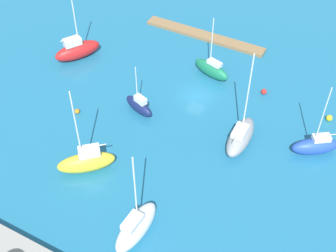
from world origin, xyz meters
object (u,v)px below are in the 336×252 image
(pier_dock, at_px, (204,36))
(sailboat_yellow_lone_south, at_px, (87,161))
(mooring_buoy_yellow, at_px, (329,118))
(sailboat_gray_along_channel, at_px, (240,136))
(sailboat_blue_outer_mooring, at_px, (316,146))
(mooring_buoy_orange, at_px, (77,111))
(sailboat_red_east_end, at_px, (77,50))
(sailboat_navy_mid_basin, at_px, (139,105))
(mooring_buoy_red, at_px, (264,92))
(sailboat_green_by_breakwater, at_px, (211,69))
(sailboat_white_near_pier, at_px, (136,227))

(pier_dock, relative_size, sailboat_yellow_lone_south, 1.65)
(pier_dock, bearing_deg, mooring_buoy_yellow, 156.54)
(sailboat_yellow_lone_south, height_order, mooring_buoy_yellow, sailboat_yellow_lone_south)
(sailboat_yellow_lone_south, xyz_separation_m, mooring_buoy_yellow, (-24.89, -23.62, -1.14))
(sailboat_gray_along_channel, bearing_deg, sailboat_yellow_lone_south, 129.24)
(sailboat_gray_along_channel, bearing_deg, pier_dock, 33.77)
(sailboat_blue_outer_mooring, height_order, mooring_buoy_orange, sailboat_blue_outer_mooring)
(pier_dock, height_order, mooring_buoy_yellow, mooring_buoy_yellow)
(sailboat_red_east_end, relative_size, sailboat_yellow_lone_south, 0.93)
(sailboat_navy_mid_basin, relative_size, sailboat_yellow_lone_south, 0.60)
(mooring_buoy_orange, bearing_deg, sailboat_red_east_end, -54.66)
(sailboat_red_east_end, distance_m, mooring_buoy_yellow, 40.42)
(mooring_buoy_red, bearing_deg, sailboat_green_by_breakwater, -1.36)
(sailboat_navy_mid_basin, height_order, mooring_buoy_yellow, sailboat_navy_mid_basin)
(pier_dock, xyz_separation_m, sailboat_navy_mid_basin, (0.28, 21.69, 0.92))
(pier_dock, height_order, mooring_buoy_red, mooring_buoy_red)
(sailboat_white_near_pier, xyz_separation_m, sailboat_gray_along_channel, (-4.99, -18.67, -0.14))
(sailboat_red_east_end, bearing_deg, sailboat_navy_mid_basin, -81.95)
(pier_dock, xyz_separation_m, sailboat_gray_along_channel, (-14.87, 20.77, 1.14))
(sailboat_white_near_pier, xyz_separation_m, sailboat_yellow_lone_south, (10.41, -5.26, 0.03))
(pier_dock, distance_m, mooring_buoy_orange, 27.38)
(sailboat_gray_along_channel, distance_m, sailboat_yellow_lone_south, 20.42)
(sailboat_red_east_end, bearing_deg, sailboat_yellow_lone_south, -110.53)
(sailboat_green_by_breakwater, xyz_separation_m, mooring_buoy_yellow, (-18.91, 1.32, -0.88))
(sailboat_white_near_pier, xyz_separation_m, sailboat_green_by_breakwater, (4.43, -30.20, -0.22))
(sailboat_red_east_end, height_order, sailboat_blue_outer_mooring, sailboat_red_east_end)
(sailboat_green_by_breakwater, distance_m, sailboat_gray_along_channel, 14.88)
(sailboat_blue_outer_mooring, xyz_separation_m, sailboat_yellow_lone_south, (24.69, 16.58, 0.28))
(sailboat_red_east_end, bearing_deg, mooring_buoy_yellow, -52.71)
(sailboat_green_by_breakwater, relative_size, mooring_buoy_red, 12.06)
(sailboat_white_near_pier, bearing_deg, mooring_buoy_red, -5.62)
(sailboat_navy_mid_basin, xyz_separation_m, mooring_buoy_yellow, (-24.64, -11.12, -0.74))
(pier_dock, xyz_separation_m, mooring_buoy_orange, (8.01, 26.19, 0.09))
(sailboat_white_near_pier, bearing_deg, mooring_buoy_orange, 56.11)
(sailboat_red_east_end, distance_m, mooring_buoy_red, 30.59)
(mooring_buoy_orange, bearing_deg, sailboat_white_near_pier, 143.45)
(pier_dock, xyz_separation_m, sailboat_green_by_breakwater, (-5.45, 9.25, 1.06))
(sailboat_red_east_end, height_order, mooring_buoy_orange, sailboat_red_east_end)
(pier_dock, relative_size, sailboat_blue_outer_mooring, 1.94)
(sailboat_white_near_pier, distance_m, sailboat_green_by_breakwater, 30.52)
(sailboat_gray_along_channel, relative_size, mooring_buoy_red, 17.14)
(sailboat_white_near_pier, relative_size, sailboat_blue_outer_mooring, 1.14)
(pier_dock, xyz_separation_m, sailboat_red_east_end, (15.77, 15.24, 1.32))
(mooring_buoy_yellow, bearing_deg, sailboat_gray_along_channel, 47.07)
(sailboat_green_by_breakwater, height_order, sailboat_red_east_end, sailboat_red_east_end)
(sailboat_navy_mid_basin, relative_size, sailboat_white_near_pier, 0.62)
(pier_dock, height_order, sailboat_blue_outer_mooring, sailboat_blue_outer_mooring)
(sailboat_blue_outer_mooring, bearing_deg, mooring_buoy_orange, -20.03)
(sailboat_white_near_pier, bearing_deg, sailboat_red_east_end, 49.32)
(sailboat_navy_mid_basin, xyz_separation_m, sailboat_white_near_pier, (-10.16, 17.76, 0.36))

